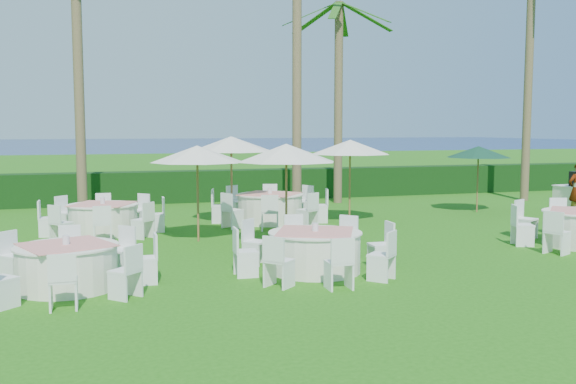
{
  "coord_description": "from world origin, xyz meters",
  "views": [
    {
      "loc": [
        -5.38,
        -12.76,
        2.85
      ],
      "look_at": [
        -0.78,
        2.04,
        1.3
      ],
      "focal_mm": 40.0,
      "sensor_mm": 36.0,
      "label": 1
    }
  ],
  "objects_px": {
    "banquet_table_a": "(67,265)",
    "banquet_table_b": "(315,250)",
    "banquet_table_e": "(270,207)",
    "umbrella_b": "(286,153)",
    "banquet_table_d": "(103,218)",
    "umbrella_d": "(350,147)",
    "umbrella_a": "(197,154)",
    "umbrella_green": "(478,152)",
    "umbrella_c": "(231,144)"
  },
  "relations": [
    {
      "from": "umbrella_green",
      "to": "banquet_table_a",
      "type": "bearing_deg",
      "value": -152.04
    },
    {
      "from": "banquet_table_a",
      "to": "umbrella_green",
      "type": "xyz_separation_m",
      "value": [
        12.99,
        6.9,
        1.63
      ]
    },
    {
      "from": "banquet_table_a",
      "to": "umbrella_b",
      "type": "bearing_deg",
      "value": 27.97
    },
    {
      "from": "umbrella_a",
      "to": "umbrella_green",
      "type": "relative_size",
      "value": 1.08
    },
    {
      "from": "umbrella_c",
      "to": "banquet_table_a",
      "type": "bearing_deg",
      "value": -123.32
    },
    {
      "from": "umbrella_green",
      "to": "banquet_table_b",
      "type": "bearing_deg",
      "value": -140.17
    },
    {
      "from": "banquet_table_e",
      "to": "umbrella_green",
      "type": "bearing_deg",
      "value": 1.91
    },
    {
      "from": "umbrella_c",
      "to": "umbrella_d",
      "type": "relative_size",
      "value": 1.04
    },
    {
      "from": "banquet_table_a",
      "to": "umbrella_a",
      "type": "distance_m",
      "value": 5.37
    },
    {
      "from": "banquet_table_b",
      "to": "umbrella_b",
      "type": "distance_m",
      "value": 3.22
    },
    {
      "from": "umbrella_a",
      "to": "umbrella_d",
      "type": "bearing_deg",
      "value": 21.37
    },
    {
      "from": "umbrella_b",
      "to": "umbrella_d",
      "type": "xyz_separation_m",
      "value": [
        3.06,
        3.41,
        0.02
      ]
    },
    {
      "from": "banquet_table_e",
      "to": "umbrella_b",
      "type": "distance_m",
      "value": 4.5
    },
    {
      "from": "banquet_table_a",
      "to": "umbrella_a",
      "type": "xyz_separation_m",
      "value": [
        3.01,
        4.07,
        1.78
      ]
    },
    {
      "from": "umbrella_a",
      "to": "umbrella_b",
      "type": "bearing_deg",
      "value": -38.4
    },
    {
      "from": "umbrella_c",
      "to": "banquet_table_d",
      "type": "bearing_deg",
      "value": -167.35
    },
    {
      "from": "umbrella_b",
      "to": "banquet_table_d",
      "type": "bearing_deg",
      "value": 140.85
    },
    {
      "from": "umbrella_b",
      "to": "umbrella_green",
      "type": "distance_m",
      "value": 9.19
    },
    {
      "from": "banquet_table_a",
      "to": "umbrella_d",
      "type": "xyz_separation_m",
      "value": [
        7.94,
        6.0,
        1.86
      ]
    },
    {
      "from": "umbrella_a",
      "to": "banquet_table_e",
      "type": "bearing_deg",
      "value": 44.76
    },
    {
      "from": "umbrella_b",
      "to": "umbrella_green",
      "type": "height_order",
      "value": "umbrella_b"
    },
    {
      "from": "banquet_table_a",
      "to": "banquet_table_b",
      "type": "relative_size",
      "value": 0.97
    },
    {
      "from": "umbrella_a",
      "to": "umbrella_b",
      "type": "height_order",
      "value": "umbrella_b"
    },
    {
      "from": "umbrella_c",
      "to": "umbrella_green",
      "type": "relative_size",
      "value": 1.16
    },
    {
      "from": "umbrella_d",
      "to": "banquet_table_a",
      "type": "bearing_deg",
      "value": -142.91
    },
    {
      "from": "banquet_table_e",
      "to": "umbrella_d",
      "type": "xyz_separation_m",
      "value": [
        2.33,
        -0.65,
        1.82
      ]
    },
    {
      "from": "banquet_table_e",
      "to": "umbrella_a",
      "type": "bearing_deg",
      "value": -135.24
    },
    {
      "from": "umbrella_a",
      "to": "banquet_table_b",
      "type": "bearing_deg",
      "value": -68.08
    },
    {
      "from": "banquet_table_d",
      "to": "umbrella_d",
      "type": "bearing_deg",
      "value": 0.34
    },
    {
      "from": "banquet_table_b",
      "to": "umbrella_c",
      "type": "bearing_deg",
      "value": 91.69
    },
    {
      "from": "banquet_table_b",
      "to": "umbrella_a",
      "type": "distance_m",
      "value": 4.78
    },
    {
      "from": "banquet_table_b",
      "to": "banquet_table_e",
      "type": "height_order",
      "value": "banquet_table_e"
    },
    {
      "from": "banquet_table_a",
      "to": "umbrella_d",
      "type": "distance_m",
      "value": 10.12
    },
    {
      "from": "banquet_table_e",
      "to": "umbrella_c",
      "type": "relative_size",
      "value": 1.34
    },
    {
      "from": "banquet_table_e",
      "to": "umbrella_b",
      "type": "xyz_separation_m",
      "value": [
        -0.73,
        -4.06,
        1.8
      ]
    },
    {
      "from": "banquet_table_a",
      "to": "umbrella_d",
      "type": "height_order",
      "value": "umbrella_d"
    },
    {
      "from": "banquet_table_b",
      "to": "umbrella_c",
      "type": "xyz_separation_m",
      "value": [
        -0.2,
        6.84,
        1.95
      ]
    },
    {
      "from": "banquet_table_e",
      "to": "umbrella_green",
      "type": "relative_size",
      "value": 1.56
    },
    {
      "from": "banquet_table_d",
      "to": "umbrella_b",
      "type": "xyz_separation_m",
      "value": [
        4.13,
        -3.37,
        1.83
      ]
    },
    {
      "from": "banquet_table_e",
      "to": "umbrella_c",
      "type": "xyz_separation_m",
      "value": [
        -1.14,
        0.14,
        1.91
      ]
    },
    {
      "from": "umbrella_d",
      "to": "banquet_table_d",
      "type": "bearing_deg",
      "value": -179.66
    },
    {
      "from": "banquet_table_d",
      "to": "umbrella_green",
      "type": "distance_m",
      "value": 12.39
    },
    {
      "from": "banquet_table_b",
      "to": "umbrella_c",
      "type": "height_order",
      "value": "umbrella_c"
    },
    {
      "from": "banquet_table_e",
      "to": "banquet_table_b",
      "type": "bearing_deg",
      "value": -98.02
    },
    {
      "from": "banquet_table_e",
      "to": "umbrella_c",
      "type": "distance_m",
      "value": 2.23
    },
    {
      "from": "banquet_table_b",
      "to": "umbrella_a",
      "type": "bearing_deg",
      "value": 111.92
    },
    {
      "from": "umbrella_a",
      "to": "umbrella_green",
      "type": "xyz_separation_m",
      "value": [
        9.98,
        2.82,
        -0.16
      ]
    },
    {
      "from": "umbrella_a",
      "to": "banquet_table_a",
      "type": "bearing_deg",
      "value": -126.48
    },
    {
      "from": "banquet_table_a",
      "to": "umbrella_b",
      "type": "relative_size",
      "value": 1.27
    },
    {
      "from": "banquet_table_b",
      "to": "umbrella_b",
      "type": "xyz_separation_m",
      "value": [
        0.21,
        2.64,
        1.83
      ]
    }
  ]
}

